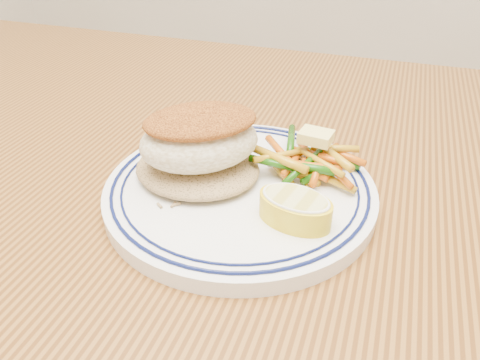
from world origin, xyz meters
name	(u,v)px	position (x,y,z in m)	size (l,w,h in m)	color
dining_table	(256,278)	(0.00, 0.00, 0.65)	(1.50, 0.90, 0.75)	#542F10
plate	(240,189)	(-0.02, 0.00, 0.76)	(0.25, 0.25, 0.02)	white
rice_pilaf	(197,165)	(-0.06, 0.00, 0.78)	(0.12, 0.10, 0.02)	olive
fish_fillet	(200,137)	(-0.06, 0.00, 0.81)	(0.13, 0.13, 0.05)	beige
vegetable_pile	(311,161)	(0.04, 0.04, 0.78)	(0.11, 0.11, 0.03)	#B68513
butter_pat	(316,137)	(0.04, 0.05, 0.80)	(0.03, 0.02, 0.01)	#F8E979
lemon_wedge	(295,207)	(0.04, -0.03, 0.78)	(0.07, 0.07, 0.02)	yellow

